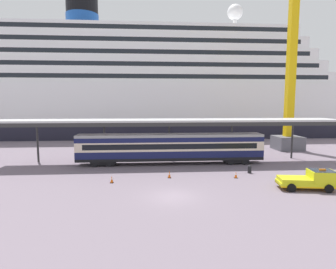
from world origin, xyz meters
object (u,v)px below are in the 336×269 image
object	(u,v)px
traffic_cone_far	(112,179)
quay_bollard	(250,169)
traffic_cone_near	(236,175)
dockside_crane	(294,56)
cruise_ship	(104,88)
service_truck	(312,179)
train_carriage	(171,147)
traffic_cone_mid	(169,174)

from	to	relation	value
traffic_cone_far	quay_bollard	bearing A→B (deg)	10.39
traffic_cone_near	dockside_crane	world-z (taller)	dockside_crane
cruise_ship	dockside_crane	world-z (taller)	dockside_crane
service_truck	traffic_cone_near	size ratio (longest dim) A/B	7.76
train_carriage	traffic_cone_near	size ratio (longest dim) A/B	35.42
traffic_cone_near	quay_bollard	xyz separation A→B (m)	(2.28, 1.96, 0.17)
dockside_crane	quay_bollard	distance (m)	26.05
cruise_ship	traffic_cone_mid	world-z (taller)	cruise_ship
cruise_ship	train_carriage	xyz separation A→B (m)	(14.41, -36.32, -9.90)
traffic_cone_mid	dockside_crane	bearing A→B (deg)	37.07
train_carriage	traffic_cone_far	size ratio (longest dim) A/B	33.77
service_truck	traffic_cone_near	distance (m)	7.50
cruise_ship	traffic_cone_mid	distance (m)	46.99
train_carriage	service_truck	world-z (taller)	train_carriage
service_truck	quay_bollard	world-z (taller)	service_truck
traffic_cone_mid	traffic_cone_far	bearing A→B (deg)	-166.26
traffic_cone_far	dockside_crane	distance (m)	38.06
dockside_crane	quay_bollard	xyz separation A→B (m)	(-13.22, -15.87, -15.87)
service_truck	quay_bollard	bearing A→B (deg)	119.46
traffic_cone_near	traffic_cone_mid	distance (m)	7.37
service_truck	dockside_crane	xyz separation A→B (m)	(9.56, 22.36, 15.40)
service_truck	traffic_cone_mid	world-z (taller)	service_truck
traffic_cone_mid	cruise_ship	bearing A→B (deg)	107.54
traffic_cone_near	train_carriage	bearing A→B (deg)	131.15
cruise_ship	service_truck	distance (m)	56.60
traffic_cone_far	traffic_cone_near	bearing A→B (deg)	3.94
traffic_cone_mid	traffic_cone_near	bearing A→B (deg)	-4.44
train_carriage	traffic_cone_near	xyz separation A→B (m)	(6.65, -7.61, -1.97)
traffic_cone_far	service_truck	bearing A→B (deg)	-10.49
cruise_ship	quay_bollard	bearing A→B (deg)	-60.93
cruise_ship	train_carriage	bearing A→B (deg)	-68.37
service_truck	dockside_crane	distance (m)	28.78
cruise_ship	traffic_cone_near	bearing A→B (deg)	-64.39
train_carriage	service_truck	distance (m)	17.54
traffic_cone_mid	quay_bollard	size ratio (longest dim) A/B	0.82
cruise_ship	traffic_cone_near	size ratio (longest dim) A/B	172.96
service_truck	traffic_cone_mid	bearing A→B (deg)	159.03
service_truck	traffic_cone_near	world-z (taller)	service_truck
service_truck	train_carriage	bearing A→B (deg)	136.06
service_truck	dockside_crane	bearing A→B (deg)	66.85
cruise_ship	traffic_cone_far	world-z (taller)	cruise_ship
train_carriage	traffic_cone_mid	size ratio (longest dim) A/B	31.65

